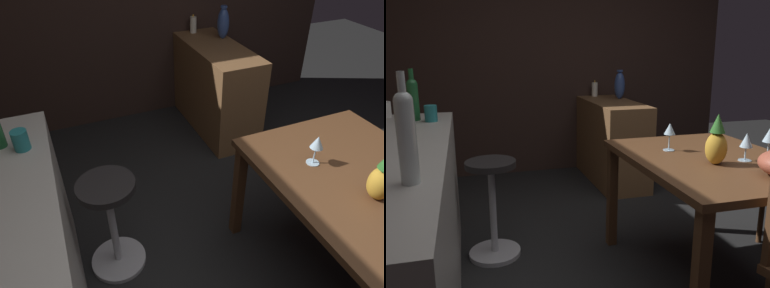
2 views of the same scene
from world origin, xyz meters
TOP-DOWN VIEW (x-y plane):
  - dining_table at (0.12, -0.33)m, footprint 1.18×0.89m
  - sideboard_cabinet at (1.98, -0.42)m, footprint 1.10×0.44m
  - bar_stool at (0.72, 0.87)m, footprint 0.34×0.34m
  - wine_glass_center at (0.34, -0.17)m, footprint 0.07×0.07m
  - pineapple_centerpiece at (0.01, -0.27)m, footprint 0.11×0.11m
  - cup_teal at (0.83, 1.20)m, footprint 0.11×0.08m
  - pillar_candle_tall at (2.42, -0.38)m, footprint 0.06×0.06m
  - vase_ceramic_blue at (2.14, -0.55)m, footprint 0.11×0.11m

SIDE VIEW (x-z plane):
  - bar_stool at x=0.72m, z-range 0.02..0.67m
  - sideboard_cabinet at x=1.98m, z-range 0.00..0.82m
  - dining_table at x=0.12m, z-range 0.28..1.02m
  - pineapple_centerpiece at x=0.01m, z-range 0.72..0.99m
  - wine_glass_center at x=0.34m, z-range 0.78..0.95m
  - pillar_candle_tall at x=2.42m, z-range 0.81..0.98m
  - cup_teal at x=0.83m, z-range 0.90..1.00m
  - vase_ceramic_blue at x=2.14m, z-range 0.81..1.11m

